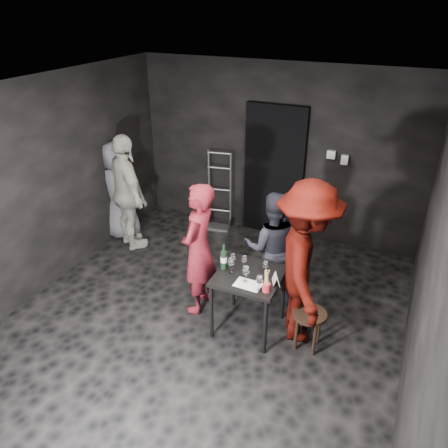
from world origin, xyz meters
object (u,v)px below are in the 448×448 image
at_px(bystander_cream, 126,183).
at_px(bystander_grey, 120,187).
at_px(woman_black, 272,248).
at_px(breadstick_cup, 267,281).
at_px(hand_truck, 219,213).
at_px(man_maroon, 308,244).
at_px(stool, 309,319).
at_px(server_red, 199,243).
at_px(tasting_table, 249,282).
at_px(wine_bottle, 224,259).

height_order(bystander_cream, bystander_grey, bystander_cream).
distance_m(woman_black, breadstick_cup, 0.93).
bearing_deg(bystander_grey, breadstick_cup, 137.12).
bearing_deg(hand_truck, man_maroon, -56.16).
relative_size(woman_black, breadstick_cup, 5.37).
bearing_deg(hand_truck, stool, -56.75).
bearing_deg(server_red, stool, 81.32).
distance_m(tasting_table, bystander_cream, 2.61).
bearing_deg(server_red, bystander_cream, -121.41).
bearing_deg(hand_truck, bystander_grey, -153.86).
xyz_separation_m(stool, man_maroon, (-0.14, 0.19, 0.82)).
bearing_deg(bystander_grey, hand_truck, -159.79).
height_order(tasting_table, server_red, server_red).
height_order(bystander_grey, breadstick_cup, bystander_grey).
bearing_deg(woman_black, stool, 115.67).
bearing_deg(tasting_table, breadstick_cup, -37.70).
bearing_deg(bystander_cream, man_maroon, -162.95).
bearing_deg(stool, bystander_cream, 160.79).
distance_m(bystander_grey, wine_bottle, 2.67).
bearing_deg(breadstick_cup, woman_black, 105.05).
relative_size(tasting_table, server_red, 0.40).
height_order(bystander_grey, wine_bottle, bystander_grey).
bearing_deg(hand_truck, breadstick_cup, -65.57).
bearing_deg(stool, tasting_table, 177.85).
bearing_deg(tasting_table, server_red, 169.68).
height_order(man_maroon, bystander_cream, man_maroon).
distance_m(woman_black, bystander_grey, 2.77).
distance_m(hand_truck, wine_bottle, 2.53).
relative_size(tasting_table, bystander_cream, 0.35).
bearing_deg(server_red, breadstick_cup, 68.19).
bearing_deg(hand_truck, wine_bottle, -74.01).
xyz_separation_m(stool, bystander_cream, (-3.08, 1.07, 0.68)).
bearing_deg(tasting_table, woman_black, 86.88).
relative_size(woman_black, bystander_cream, 0.69).
height_order(woman_black, man_maroon, man_maroon).
relative_size(tasting_table, woman_black, 0.51).
bearing_deg(woman_black, hand_truck, -65.19).
bearing_deg(breadstick_cup, wine_bottle, 159.94).
bearing_deg(tasting_table, wine_bottle, 179.91).
bearing_deg(server_red, wine_bottle, 69.35).
distance_m(server_red, bystander_grey, 2.28).
height_order(server_red, woman_black, server_red).
height_order(tasting_table, breadstick_cup, breadstick_cup).
xyz_separation_m(bystander_grey, breadstick_cup, (2.94, -1.48, 0.02)).
bearing_deg(breadstick_cup, bystander_grey, 153.33).
bearing_deg(bystander_grey, server_red, 133.81).
distance_m(hand_truck, bystander_cream, 1.72).
distance_m(woman_black, bystander_cream, 2.45).
bearing_deg(man_maroon, stool, -163.61).
height_order(tasting_table, bystander_cream, bystander_cream).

